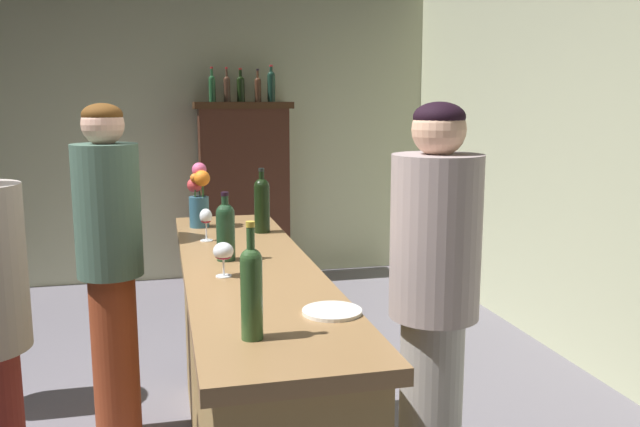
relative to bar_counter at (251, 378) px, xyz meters
The scene contains 17 objects.
wall_back 3.87m from the bar_counter, 100.65° to the left, with size 5.96×0.12×2.82m, color #B9BB97.
bar_counter is the anchor object (origin of this frame).
display_cabinet 3.45m from the bar_counter, 83.30° to the left, with size 0.88×0.40×1.68m.
wine_bottle_malbec 0.65m from the bar_counter, 135.22° to the left, with size 0.08×0.08×0.29m.
wine_bottle_pinot 0.93m from the bar_counter, 76.44° to the left, with size 0.08×0.08×0.33m.
wine_bottle_riesling 1.10m from the bar_counter, 96.69° to the right, with size 0.06×0.06×0.34m.
wine_glass_front 0.64m from the bar_counter, 123.42° to the right, with size 0.08×0.08×0.13m.
wine_glass_mid 0.81m from the bar_counter, 105.53° to the left, with size 0.06×0.06×0.16m.
flower_arrangement 1.11m from the bar_counter, 99.71° to the left, with size 0.12×0.14×0.34m.
cheese_plate 0.89m from the bar_counter, 76.05° to the right, with size 0.19×0.19×0.01m, color white.
display_bottle_left 3.65m from the bar_counter, 87.81° to the left, with size 0.06×0.06×0.31m.
display_bottle_midleft 3.66m from the bar_counter, 85.59° to the left, with size 0.06×0.06×0.31m.
display_bottle_center 3.67m from the bar_counter, 83.52° to the left, with size 0.07×0.07×0.30m.
display_bottle_midright 3.69m from the bar_counter, 80.94° to the left, with size 0.06×0.06×0.30m.
display_bottle_right 3.72m from the bar_counter, 78.92° to the left, with size 0.07×0.07×0.33m.
patron_near_entrance 0.95m from the bar_counter, 134.69° to the left, with size 0.31×0.31×1.68m.
bartender 0.87m from the bar_counter, 24.45° to the right, with size 0.36×0.36×1.69m.
Camera 1 is at (0.36, -2.77, 1.69)m, focal length 37.01 mm.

